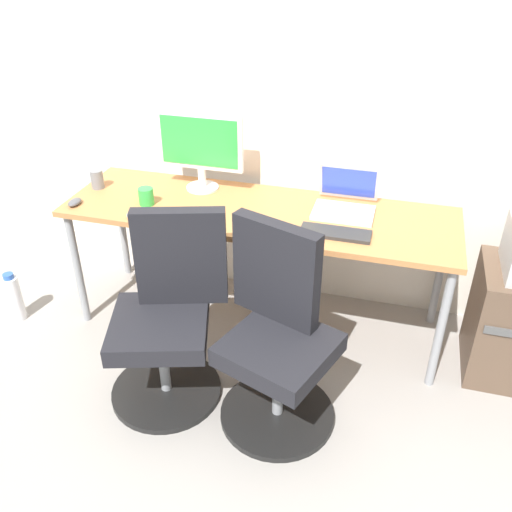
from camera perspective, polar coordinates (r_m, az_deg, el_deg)
The scene contains 14 objects.
ground_plane at distance 3.29m, azimuth 0.24°, elevation -6.59°, with size 5.28×5.28×0.00m, color gray.
back_wall at distance 3.06m, azimuth 2.36°, elevation 17.70°, with size 4.40×0.04×2.60m, color silver.
desk at distance 2.92m, azimuth 0.27°, elevation 3.75°, with size 2.05×0.63×0.73m.
office_chair_left at distance 2.64m, azimuth -9.01°, elevation -6.39°, with size 0.55×0.55×0.94m.
office_chair_right at distance 2.50m, azimuth 2.23°, elevation -8.49°, with size 0.56×0.56×0.94m.
water_bottle_on_floor at distance 3.51m, azimuth -23.65°, elevation -3.94°, with size 0.09×0.09×0.31m.
desktop_monitor at distance 3.06m, azimuth -5.77°, elevation 11.21°, with size 0.48×0.18×0.43m.
open_laptop at distance 2.91m, azimuth 9.20°, elevation 5.70°, with size 0.31×0.29×0.22m.
keyboard_by_monitor at distance 2.81m, azimuth -8.29°, elevation 3.76°, with size 0.34×0.12×0.02m, color silver.
keyboard_by_laptop at distance 2.68m, azimuth 8.18°, elevation 2.37°, with size 0.34×0.12×0.02m, color #2D2D2D.
mouse_by_monitor at distance 3.09m, azimuth -18.17°, elevation 5.29°, with size 0.06×0.10×0.03m, color #515156.
mouse_by_laptop at distance 2.89m, azimuth -12.55°, elevation 4.31°, with size 0.06×0.10×0.03m, color #B7B7B7.
coffee_mug at distance 2.99m, azimuth -11.25°, elevation 6.04°, with size 0.08×0.08×0.09m, color green.
pen_cup at distance 3.25m, azimuth -16.04°, elevation 7.61°, with size 0.07×0.07×0.10m, color slate.
Camera 1 is at (0.69, -2.49, 2.03)m, focal length 38.84 mm.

